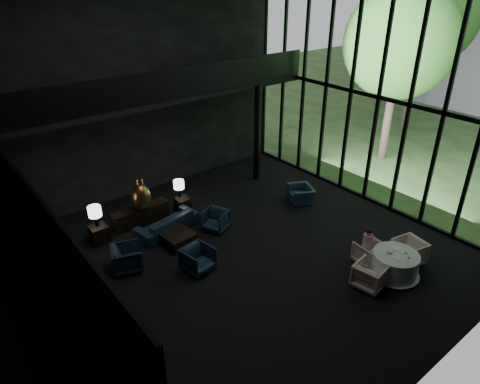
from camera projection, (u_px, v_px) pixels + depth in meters
floor at (222, 265)px, 12.96m from camera, size 14.00×12.00×0.02m
wall_back at (120, 95)px, 15.25m from camera, size 14.00×0.04×8.00m
wall_front at (436, 244)px, 6.96m from camera, size 14.00×0.04×8.00m
curtain_wall at (379, 97)px, 14.97m from camera, size 0.20×12.00×8.00m
mezzanine_back at (158, 96)px, 15.12m from camera, size 12.00×2.00×0.25m
railing_left at (4, 171)px, 8.06m from camera, size 0.06×12.00×1.00m
railing_back at (171, 84)px, 14.15m from camera, size 12.00×0.06×1.00m
column_ne at (257, 134)px, 17.46m from camera, size 0.24×0.24×4.00m
tree_near at (400, 42)px, 18.02m from camera, size 4.80×4.80×7.65m
tree_far at (424, 13)px, 21.83m from camera, size 5.60×5.60×8.80m
console at (141, 215)px, 14.97m from camera, size 2.03×0.46×0.65m
bronze_urn at (141, 197)px, 14.43m from camera, size 0.64×0.64×1.20m
side_table_left at (99, 234)px, 13.95m from camera, size 0.54×0.54×0.60m
table_lamp_left at (95, 212)px, 13.61m from camera, size 0.42×0.42×0.71m
side_table_right at (183, 205)px, 15.75m from camera, size 0.50×0.50×0.54m
table_lamp_right at (179, 185)px, 15.53m from camera, size 0.39×0.39×0.65m
sofa at (167, 220)px, 14.43m from camera, size 2.46×1.07×0.93m
lounge_armchair_west at (127, 256)px, 12.59m from camera, size 1.15×1.19×0.97m
lounge_armchair_east at (215, 219)px, 14.58m from camera, size 1.02×1.05×0.83m
lounge_armchair_south at (198, 257)px, 12.57m from camera, size 1.00×0.95×0.90m
window_armchair at (301, 193)px, 16.34m from camera, size 0.90×1.04×0.77m
coffee_table at (178, 239)px, 13.87m from camera, size 1.00×1.00×0.42m
dining_table at (394, 266)px, 12.41m from camera, size 1.49×1.49×0.75m
dining_chair_north at (369, 251)px, 12.94m from camera, size 0.83×0.78×0.79m
dining_chair_east at (409, 250)px, 12.90m from camera, size 1.01×1.06×0.93m
dining_chair_west at (370, 274)px, 11.92m from camera, size 0.93×0.98×0.88m
child at (368, 238)px, 12.95m from camera, size 0.29×0.29×0.62m
plate_a at (397, 258)px, 12.02m from camera, size 0.22×0.22×0.01m
plate_b at (396, 249)px, 12.44m from camera, size 0.22×0.22×0.01m
saucer at (403, 252)px, 12.28m from camera, size 0.17×0.17×0.01m
coffee_cup at (406, 252)px, 12.24m from camera, size 0.08×0.08×0.06m
cereal_bowl at (389, 252)px, 12.24m from camera, size 0.17×0.17×0.08m
cream_pot at (409, 257)px, 12.02m from camera, size 0.07×0.07×0.07m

